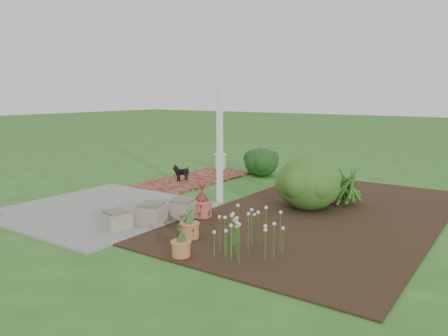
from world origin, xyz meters
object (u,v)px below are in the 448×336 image
Objects in this scene: stone_trough_near at (116,221)px; evergreen_shrub at (308,182)px; cream_ceramic_urn at (220,162)px; black_dog at (181,172)px.

evergreen_shrub is (2.08, 3.13, 0.39)m from stone_trough_near.
cream_ceramic_urn reaches higher than stone_trough_near.
cream_ceramic_urn is 4.86m from evergreen_shrub.
stone_trough_near is 0.32× the size of evergreen_shrub.
stone_trough_near is at bearing -71.34° from cream_ceramic_urn.
evergreen_shrub is at bearing 56.38° from stone_trough_near.
cream_ceramic_urn is (-1.96, 5.81, 0.09)m from stone_trough_near.
black_dog is 3.92m from evergreen_shrub.
black_dog is at bearing 170.56° from evergreen_shrub.
cream_ceramic_urn reaches higher than black_dog.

